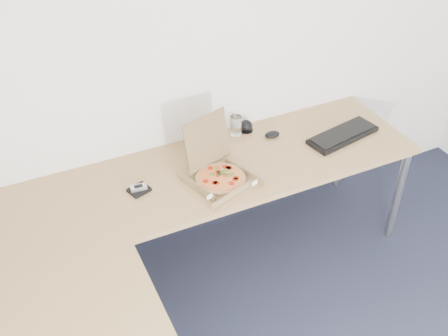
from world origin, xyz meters
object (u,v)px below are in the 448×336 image
drinking_glass (236,125)px  wallet (139,190)px  pizza_box (219,175)px  desk (182,241)px  keyboard (343,135)px

drinking_glass → wallet: size_ratio=1.16×
pizza_box → desk: bearing=-156.1°
keyboard → wallet: bearing=167.5°
pizza_box → keyboard: pizza_box is taller
wallet → desk: bearing=-97.8°
drinking_glass → keyboard: (0.58, -0.31, -0.05)m
drinking_glass → keyboard: bearing=-28.6°
desk → drinking_glass: (0.64, 0.70, 0.09)m
drinking_glass → wallet: drinking_glass is taller
drinking_glass → desk: bearing=-132.5°
pizza_box → wallet: size_ratio=3.32×
pizza_box → keyboard: bearing=-15.0°
desk → wallet: bearing=100.2°
desk → keyboard: bearing=17.5°
drinking_glass → keyboard: size_ratio=0.27×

